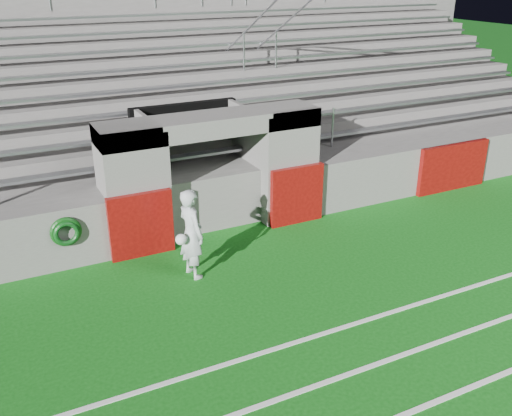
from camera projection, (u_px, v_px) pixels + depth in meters
ground at (292, 304)px, 9.98m from camera, size 90.00×90.00×0.00m
stadium_structure at (151, 119)px, 15.95m from camera, size 26.00×8.48×5.42m
goalkeeper_with_ball at (191, 234)px, 10.57m from camera, size 0.62×0.71×1.75m
hose_coil at (66, 232)px, 10.74m from camera, size 0.59×0.15×0.59m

